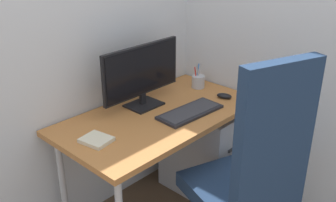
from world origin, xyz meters
The scene contains 8 objects.
desk centered at (0.00, 0.00, 0.66)m, with size 1.26×0.67×0.72m.
office_chair centered at (-0.01, -0.66, 0.61)m, with size 0.60×0.65×1.24m.
filing_cabinet centered at (0.40, -0.05, 0.32)m, with size 0.39×0.54×0.64m.
monitor centered at (0.01, 0.16, 0.94)m, with size 0.59×0.17×0.39m.
keyboard centered at (0.13, -0.14, 0.73)m, with size 0.43×0.20×0.02m.
mouse centered at (0.45, -0.15, 0.74)m, with size 0.05×0.10×0.03m, color black.
pen_holder centered at (0.49, 0.10, 0.77)m, with size 0.09×0.09×0.17m.
notebook centered at (-0.47, 0.00, 0.73)m, with size 0.13×0.15×0.02m, color beige.
Camera 1 is at (-1.50, -1.48, 1.74)m, focal length 41.31 mm.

